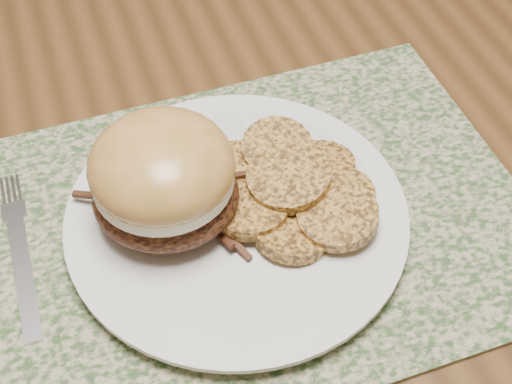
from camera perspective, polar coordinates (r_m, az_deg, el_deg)
ground at (r=1.37m, az=0.12°, el=-12.54°), size 3.50×3.50×0.00m
dining_table at (r=0.83m, az=0.20°, el=9.06°), size 1.50×0.90×0.75m
placemat at (r=0.59m, az=0.01°, el=-2.43°), size 0.45×0.33×0.00m
dinner_plate at (r=0.58m, az=-1.53°, el=-2.06°), size 0.26×0.26×0.02m
pork_sandwich at (r=0.54m, az=-7.43°, el=1.12°), size 0.15×0.14×0.09m
roasted_potatoes at (r=0.57m, az=2.77°, el=0.29°), size 0.15×0.17×0.04m
fork at (r=0.60m, az=-18.34°, el=-4.50°), size 0.02×0.17×0.00m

